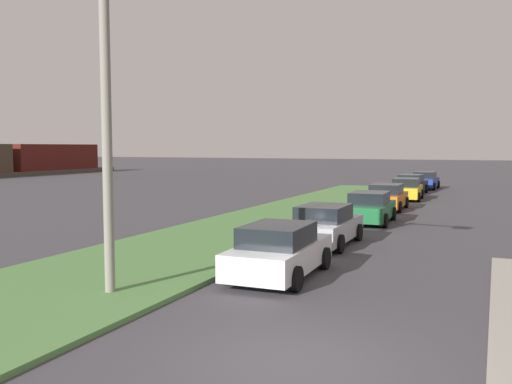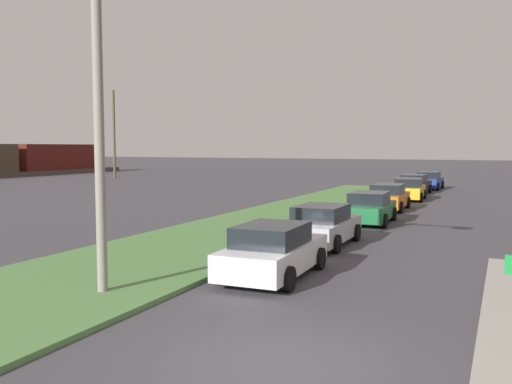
{
  "view_description": "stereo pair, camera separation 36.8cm",
  "coord_description": "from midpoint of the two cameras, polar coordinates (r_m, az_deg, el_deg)",
  "views": [
    {
      "loc": [
        -8.21,
        -2.93,
        3.56
      ],
      "look_at": [
        16.35,
        7.88,
        1.34
      ],
      "focal_mm": 38.39,
      "sensor_mm": 36.0,
      "label": 1
    },
    {
      "loc": [
        -8.06,
        -3.27,
        3.56
      ],
      "look_at": [
        16.35,
        7.88,
        1.34
      ],
      "focal_mm": 38.39,
      "sensor_mm": 36.0,
      "label": 2
    }
  ],
  "objects": [
    {
      "name": "parked_car_black",
      "position": [
        43.17,
        16.42,
        0.76
      ],
      "size": [
        4.39,
        2.19,
        1.47
      ],
      "rotation": [
        0.0,
        0.0,
        -0.05
      ],
      "color": "black",
      "rests_on": "ground"
    },
    {
      "name": "distant_utility_pole",
      "position": [
        65.06,
        -14.42,
        5.85
      ],
      "size": [
        0.3,
        0.3,
        10.0
      ],
      "primitive_type": "cylinder",
      "color": "brown",
      "rests_on": "ground"
    },
    {
      "name": "parked_car_blue",
      "position": [
        48.28,
        17.79,
        1.13
      ],
      "size": [
        4.35,
        2.12,
        1.47
      ],
      "rotation": [
        0.0,
        0.0,
        -0.03
      ],
      "color": "#23389E",
      "rests_on": "ground"
    },
    {
      "name": "grass_median",
      "position": [
        20.97,
        -4.09,
        -4.88
      ],
      "size": [
        60.0,
        6.0,
        0.12
      ],
      "primitive_type": "cube",
      "color": "#517F42",
      "rests_on": "ground"
    },
    {
      "name": "parked_car_white",
      "position": [
        15.03,
        2.52,
        -6.17
      ],
      "size": [
        4.34,
        2.1,
        1.47
      ],
      "rotation": [
        0.0,
        0.0,
        0.02
      ],
      "color": "silver",
      "rests_on": "ground"
    },
    {
      "name": "parked_car_green",
      "position": [
        26.06,
        12.16,
        -1.64
      ],
      "size": [
        4.36,
        2.13,
        1.47
      ],
      "rotation": [
        0.0,
        0.0,
        0.03
      ],
      "color": "#1E6B38",
      "rests_on": "ground"
    },
    {
      "name": "parked_car_orange",
      "position": [
        31.78,
        13.92,
        -0.54
      ],
      "size": [
        4.33,
        2.07,
        1.47
      ],
      "rotation": [
        0.0,
        0.0,
        0.01
      ],
      "color": "orange",
      "rests_on": "ground"
    },
    {
      "name": "parked_car_silver",
      "position": [
        19.97,
        7.45,
        -3.49
      ],
      "size": [
        4.3,
        2.02,
        1.47
      ],
      "rotation": [
        0.0,
        0.0,
        -0.0
      ],
      "color": "#B2B5BA",
      "rests_on": "ground"
    },
    {
      "name": "ground",
      "position": [
        9.41,
        3.58,
        -17.49
      ],
      "size": [
        300.0,
        300.0,
        0.0
      ],
      "primitive_type": "plane",
      "color": "#423F44"
    },
    {
      "name": "parked_car_yellow",
      "position": [
        37.97,
        15.9,
        0.26
      ],
      "size": [
        4.38,
        2.17,
        1.47
      ],
      "rotation": [
        0.0,
        0.0,
        0.05
      ],
      "color": "gold",
      "rests_on": "ground"
    },
    {
      "name": "streetlight",
      "position": [
        13.09,
        -14.16,
        8.23
      ],
      "size": [
        0.42,
        2.88,
        7.5
      ],
      "color": "gray",
      "rests_on": "ground"
    }
  ]
}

